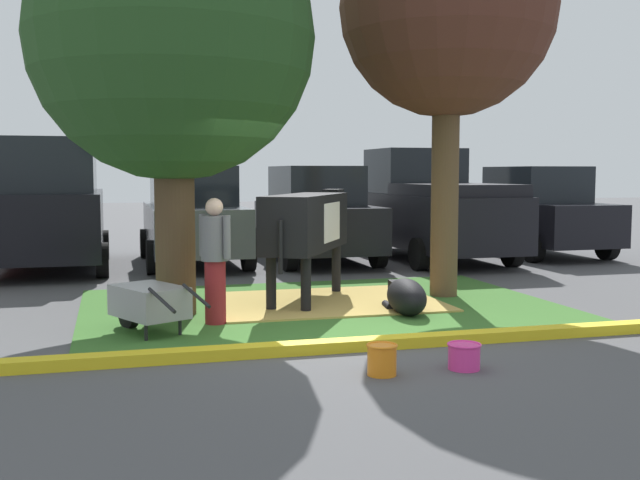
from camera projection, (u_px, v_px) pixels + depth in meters
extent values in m
plane|color=#4C4C4F|center=(322.00, 335.00, 8.85)|extent=(80.00, 80.00, 0.00)
cube|color=#386B28|center=(323.00, 307.00, 10.62)|extent=(6.58, 4.77, 0.02)
cube|color=yellow|center=(386.00, 343.00, 8.18)|extent=(7.78, 0.24, 0.12)
cube|color=tan|center=(326.00, 302.00, 10.92)|extent=(3.22, 2.42, 0.04)
cylinder|color=#4C3823|center=(175.00, 228.00, 9.94)|extent=(0.52, 0.52, 2.33)
sphere|color=#23471E|center=(172.00, 37.00, 9.72)|extent=(3.69, 3.69, 3.69)
cylinder|color=brown|center=(445.00, 192.00, 11.42)|extent=(0.41, 0.41, 3.19)
sphere|color=#4C281E|center=(448.00, 8.00, 11.18)|extent=(3.21, 3.21, 3.21)
cube|color=black|center=(306.00, 222.00, 10.95)|extent=(1.76, 2.34, 0.80)
cube|color=white|center=(309.00, 221.00, 11.09)|extent=(1.08, 1.14, 0.56)
cylinder|color=black|center=(328.00, 211.00, 12.22)|extent=(0.60, 0.71, 0.58)
cube|color=black|center=(333.00, 199.00, 12.51)|extent=(0.45, 0.51, 0.32)
cube|color=white|center=(336.00, 201.00, 12.71)|extent=(0.23, 0.20, 0.20)
cylinder|color=black|center=(306.00, 268.00, 11.91)|extent=(0.14, 0.14, 0.77)
cylinder|color=black|center=(336.00, 269.00, 11.78)|extent=(0.14, 0.14, 0.77)
cylinder|color=black|center=(271.00, 284.00, 10.25)|extent=(0.14, 0.14, 0.77)
cylinder|color=black|center=(306.00, 285.00, 10.12)|extent=(0.14, 0.14, 0.77)
cylinder|color=black|center=(281.00, 247.00, 9.81)|extent=(0.06, 0.06, 0.70)
ellipsoid|color=black|center=(406.00, 297.00, 10.08)|extent=(0.64, 1.16, 0.48)
cube|color=black|center=(397.00, 288.00, 10.68)|extent=(0.24, 0.31, 0.22)
cube|color=silver|center=(395.00, 287.00, 10.80)|extent=(0.11, 0.07, 0.16)
cylinder|color=black|center=(388.00, 306.00, 10.43)|extent=(0.15, 0.36, 0.10)
cylinder|color=maroon|center=(215.00, 293.00, 9.38)|extent=(0.26, 0.26, 0.81)
cylinder|color=slate|center=(215.00, 238.00, 9.32)|extent=(0.34, 0.34, 0.55)
sphere|color=beige|center=(214.00, 207.00, 9.28)|extent=(0.22, 0.22, 0.22)
cylinder|color=slate|center=(203.00, 235.00, 9.46)|extent=(0.09, 0.09, 0.53)
cylinder|color=slate|center=(227.00, 237.00, 9.17)|extent=(0.09, 0.09, 0.53)
cube|color=gray|center=(149.00, 301.00, 8.79)|extent=(0.94, 1.07, 0.36)
cylinder|color=black|center=(129.00, 314.00, 9.18)|extent=(0.25, 0.37, 0.36)
cylinder|color=black|center=(146.00, 332.00, 8.45)|extent=(0.04, 0.04, 0.24)
cylinder|color=black|center=(180.00, 326.00, 8.74)|extent=(0.04, 0.04, 0.24)
cylinder|color=black|center=(162.00, 300.00, 8.15)|extent=(0.28, 0.49, 0.23)
cylinder|color=black|center=(196.00, 296.00, 8.45)|extent=(0.28, 0.49, 0.23)
cylinder|color=orange|center=(382.00, 360.00, 7.08)|extent=(0.27, 0.27, 0.28)
torus|color=orange|center=(382.00, 345.00, 7.07)|extent=(0.30, 0.30, 0.02)
cylinder|color=#EA3893|center=(464.00, 357.00, 7.29)|extent=(0.31, 0.31, 0.24)
torus|color=#EA3893|center=(464.00, 345.00, 7.28)|extent=(0.33, 0.33, 0.02)
cube|color=black|center=(52.00, 222.00, 14.72)|extent=(1.90, 4.60, 1.20)
cube|color=black|center=(50.00, 166.00, 14.62)|extent=(1.67, 3.20, 1.00)
cylinder|color=black|center=(10.00, 247.00, 15.96)|extent=(0.22, 0.64, 0.64)
cylinder|color=black|center=(104.00, 245.00, 16.46)|extent=(0.22, 0.64, 0.64)
cylinder|color=black|center=(102.00, 260.00, 13.59)|extent=(0.22, 0.64, 0.64)
cube|color=#4C5156|center=(193.00, 227.00, 15.60)|extent=(1.80, 4.40, 0.90)
cube|color=black|center=(192.00, 186.00, 15.52)|extent=(1.59, 2.20, 0.80)
cylinder|color=black|center=(146.00, 243.00, 16.77)|extent=(0.22, 0.64, 0.64)
cylinder|color=black|center=(226.00, 241.00, 17.25)|extent=(0.22, 0.64, 0.64)
cylinder|color=black|center=(152.00, 257.00, 14.03)|extent=(0.22, 0.64, 0.64)
cylinder|color=black|center=(248.00, 255.00, 14.51)|extent=(0.22, 0.64, 0.64)
cube|color=black|center=(315.00, 225.00, 16.08)|extent=(1.80, 4.40, 0.90)
cube|color=black|center=(315.00, 185.00, 16.00)|extent=(1.59, 2.20, 0.80)
cylinder|color=black|center=(261.00, 241.00, 17.25)|extent=(0.22, 0.64, 0.64)
cylinder|color=black|center=(337.00, 240.00, 17.73)|extent=(0.22, 0.64, 0.64)
cylinder|color=black|center=(290.00, 255.00, 14.51)|extent=(0.22, 0.64, 0.64)
cylinder|color=black|center=(378.00, 252.00, 14.99)|extent=(0.22, 0.64, 0.64)
cube|color=black|center=(431.00, 219.00, 16.49)|extent=(2.00, 5.40, 1.10)
cube|color=black|center=(414.00, 171.00, 17.31)|extent=(1.84, 1.80, 1.00)
cube|color=black|center=(456.00, 190.00, 15.27)|extent=(1.90, 2.70, 0.24)
cylinder|color=black|center=(361.00, 239.00, 17.96)|extent=(0.22, 0.64, 0.64)
cylinder|color=black|center=(439.00, 237.00, 18.49)|extent=(0.22, 0.64, 0.64)
cylinder|color=black|center=(419.00, 254.00, 14.59)|extent=(0.22, 0.64, 0.64)
cylinder|color=black|center=(512.00, 251.00, 15.12)|extent=(0.22, 0.64, 0.64)
cube|color=black|center=(535.00, 221.00, 17.46)|extent=(1.80, 4.40, 0.90)
cube|color=black|center=(536.00, 184.00, 17.39)|extent=(1.59, 2.20, 0.80)
cylinder|color=black|center=(471.00, 236.00, 18.64)|extent=(0.22, 0.64, 0.64)
cylinder|color=black|center=(536.00, 235.00, 19.11)|extent=(0.22, 0.64, 0.64)
cylinder|color=black|center=(533.00, 247.00, 15.89)|extent=(0.22, 0.64, 0.64)
cylinder|color=black|center=(607.00, 245.00, 16.37)|extent=(0.22, 0.64, 0.64)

